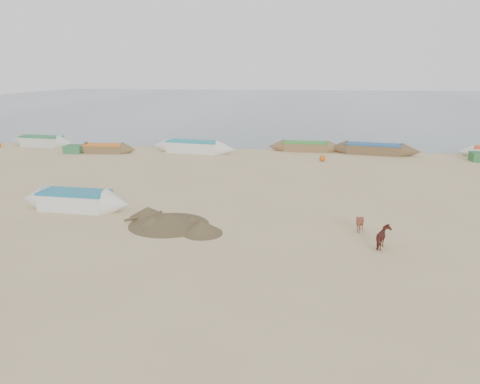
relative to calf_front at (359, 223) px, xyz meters
name	(u,v)px	position (x,y,z in m)	size (l,w,h in m)	color
ground	(225,244)	(-5.15, -2.16, -0.38)	(140.00, 140.00, 0.00)	tan
sea	(295,102)	(-5.15, 79.84, -0.37)	(160.00, 160.00, 0.00)	slate
calf_front	(359,223)	(0.00, 0.00, 0.00)	(0.61, 0.68, 0.75)	brown
calf_right	(384,238)	(0.72, -1.73, 0.04)	(0.83, 0.71, 0.84)	#55231B
near_canoe	(75,200)	(-12.89, 1.30, 0.07)	(5.39, 1.37, 0.89)	silver
debris_pile	(169,219)	(-7.90, -0.23, -0.14)	(3.42, 3.42, 0.47)	brown
waterline_canoes	(249,147)	(-6.83, 18.23, 0.05)	(61.57, 4.60, 0.96)	brown
beach_clutter	(329,152)	(-0.58, 17.27, -0.08)	(47.34, 5.11, 0.64)	#2E673D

